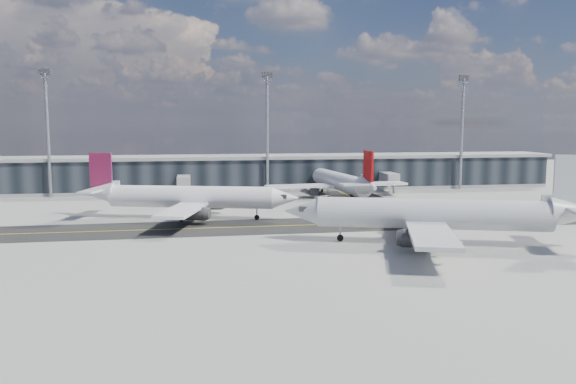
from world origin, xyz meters
The scene contains 9 objects.
ground centered at (0.00, 0.00, 0.00)m, with size 300.00×300.00×0.00m, color gray.
taxiway_lanes centered at (3.91, 10.74, 0.01)m, with size 180.00×63.00×0.03m.
terminal_concourse centered at (0.04, 54.93, 4.09)m, with size 152.00×19.80×8.80m.
floodlight_masts centered at (0.00, 48.00, 15.61)m, with size 102.50×0.70×28.90m.
airliner_af centered at (-18.63, 13.88, 3.84)m, with size 38.70×33.31×11.62m.
airliner_redtail centered at (14.70, 35.32, 3.81)m, with size 33.30×38.99×11.54m.
airliner_near centered at (15.98, -13.33, 4.20)m, with size 41.98×36.20×12.70m.
baggage_tug centered at (11.63, 1.70, 1.07)m, with size 3.75×3.13×2.14m.
service_van centered at (10.35, 28.83, 0.80)m, with size 2.65×5.75×1.60m, color white.
Camera 1 is at (-17.33, -86.43, 16.97)m, focal length 35.00 mm.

